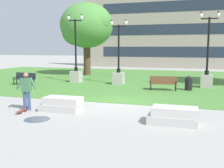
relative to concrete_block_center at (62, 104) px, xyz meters
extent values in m
plane|color=#A3A09B|center=(1.96, 2.20, -0.31)|extent=(140.00, 140.00, 0.00)
cube|color=#4C8438|center=(1.96, 12.20, -0.30)|extent=(40.00, 20.00, 0.02)
cube|color=#BCB7B2|center=(-0.05, 0.00, -0.15)|extent=(1.80, 0.90, 0.32)
cube|color=beige|center=(0.06, 0.00, 0.17)|extent=(1.66, 0.83, 0.32)
cube|color=#BCB7B2|center=(4.85, -0.59, -0.15)|extent=(1.80, 0.90, 0.32)
cube|color=beige|center=(4.92, -0.59, 0.17)|extent=(1.66, 0.83, 0.32)
cylinder|color=#384C7A|center=(-1.50, -0.27, 0.12)|extent=(0.15, 0.15, 0.86)
cylinder|color=#384C7A|center=(-1.70, -0.29, 0.12)|extent=(0.15, 0.15, 0.86)
cube|color=#3D7047|center=(-1.60, -0.28, 0.85)|extent=(0.43, 0.29, 0.60)
cylinder|color=#3D7047|center=(-1.34, -0.13, 0.90)|extent=(0.34, 0.14, 0.54)
cylinder|color=#3D7047|center=(-1.85, -0.43, 0.90)|extent=(0.34, 0.14, 0.54)
sphere|color=#9E7051|center=(-1.60, -0.28, 1.29)|extent=(0.22, 0.22, 0.22)
cube|color=maroon|center=(-1.56, -0.65, -0.22)|extent=(0.30, 0.82, 0.02)
cube|color=maroon|center=(-1.50, -1.10, -0.20)|extent=(0.21, 0.14, 0.06)
cube|color=maroon|center=(-1.62, -0.21, -0.20)|extent=(0.21, 0.14, 0.06)
cylinder|color=silver|center=(-1.42, -0.86, -0.28)|extent=(0.04, 0.06, 0.06)
cylinder|color=silver|center=(-1.64, -0.88, -0.28)|extent=(0.04, 0.06, 0.06)
cylinder|color=silver|center=(-1.48, -0.42, -0.28)|extent=(0.04, 0.06, 0.06)
cylinder|color=silver|center=(-1.70, -0.45, -0.28)|extent=(0.04, 0.06, 0.06)
cylinder|color=#47515B|center=(-0.31, -1.51, -0.30)|extent=(1.02, 1.02, 0.01)
cube|color=brown|center=(3.74, 6.97, 0.15)|extent=(1.84, 0.64, 0.05)
cube|color=brown|center=(3.71, 7.22, 0.38)|extent=(1.80, 0.33, 0.46)
cube|color=black|center=(2.91, 6.88, 0.27)|extent=(0.10, 0.40, 0.04)
cube|color=black|center=(4.58, 7.07, 0.27)|extent=(0.10, 0.40, 0.04)
cylinder|color=black|center=(2.97, 6.72, -0.08)|extent=(0.07, 0.07, 0.41)
cylinder|color=black|center=(4.56, 6.90, -0.08)|extent=(0.07, 0.07, 0.41)
cylinder|color=black|center=(2.93, 7.04, -0.08)|extent=(0.07, 0.07, 0.41)
cylinder|color=black|center=(4.52, 7.22, -0.08)|extent=(0.07, 0.07, 0.41)
cube|color=#1E232D|center=(-6.52, 6.45, 0.15)|extent=(1.83, 0.58, 0.05)
cube|color=#1E232D|center=(-6.50, 6.69, 0.38)|extent=(1.80, 0.27, 0.46)
cube|color=black|center=(-7.36, 6.51, 0.27)|extent=(0.09, 0.40, 0.04)
cube|color=black|center=(-5.68, 6.38, 0.27)|extent=(0.09, 0.40, 0.04)
cylinder|color=black|center=(-7.33, 6.35, -0.08)|extent=(0.07, 0.07, 0.41)
cylinder|color=black|center=(-5.73, 6.22, -0.08)|extent=(0.07, 0.07, 0.41)
cylinder|color=black|center=(-7.30, 6.67, -0.08)|extent=(0.07, 0.07, 0.41)
cylinder|color=black|center=(-5.71, 6.54, -0.08)|extent=(0.07, 0.07, 0.41)
cube|color=#ADA89E|center=(6.52, 9.05, 0.16)|extent=(0.80, 0.80, 0.90)
cylinder|color=black|center=(6.52, 9.05, 0.76)|extent=(0.28, 0.28, 0.30)
cylinder|color=black|center=(6.52, 9.05, 2.58)|extent=(0.14, 0.14, 3.93)
cube|color=black|center=(6.52, 9.05, 4.45)|extent=(1.10, 0.08, 0.08)
ellipsoid|color=white|center=(5.97, 9.05, 4.69)|extent=(0.22, 0.22, 0.36)
cone|color=black|center=(5.97, 9.05, 4.88)|extent=(0.20, 0.20, 0.13)
ellipsoid|color=white|center=(7.07, 9.05, 4.69)|extent=(0.22, 0.22, 0.36)
cone|color=black|center=(7.07, 9.05, 4.88)|extent=(0.20, 0.20, 0.13)
cube|color=#ADA89E|center=(0.18, 8.89, 0.16)|extent=(0.80, 0.80, 0.90)
cylinder|color=black|center=(0.18, 8.89, 0.76)|extent=(0.28, 0.28, 0.30)
cylinder|color=black|center=(0.18, 8.89, 2.40)|extent=(0.14, 0.14, 3.56)
cube|color=black|center=(0.18, 8.89, 4.08)|extent=(1.10, 0.08, 0.08)
ellipsoid|color=white|center=(-0.37, 8.89, 4.32)|extent=(0.22, 0.22, 0.36)
cone|color=black|center=(-0.37, 8.89, 4.51)|extent=(0.20, 0.20, 0.13)
ellipsoid|color=white|center=(0.73, 8.89, 4.32)|extent=(0.22, 0.22, 0.36)
cone|color=black|center=(0.73, 8.89, 4.51)|extent=(0.20, 0.20, 0.13)
cube|color=#ADA89E|center=(-3.42, 9.05, 0.16)|extent=(0.80, 0.80, 0.90)
cylinder|color=black|center=(-3.42, 9.05, 0.76)|extent=(0.28, 0.28, 0.30)
cylinder|color=black|center=(-3.42, 9.05, 2.65)|extent=(0.14, 0.14, 4.08)
cube|color=black|center=(-3.42, 9.05, 4.60)|extent=(1.10, 0.08, 0.08)
ellipsoid|color=white|center=(-3.97, 9.05, 4.84)|extent=(0.22, 0.22, 0.36)
cone|color=black|center=(-3.97, 9.05, 5.03)|extent=(0.20, 0.20, 0.13)
ellipsoid|color=white|center=(-2.87, 9.05, 4.84)|extent=(0.22, 0.22, 0.36)
cone|color=black|center=(-2.87, 9.05, 5.03)|extent=(0.20, 0.20, 0.13)
cylinder|color=#4C3823|center=(-4.69, 14.54, 1.48)|extent=(0.70, 0.70, 3.53)
ellipsoid|color=#4C893D|center=(-4.69, 14.54, 4.69)|extent=(5.27, 5.27, 4.48)
sphere|color=#4C893D|center=(-6.14, 15.07, 4.16)|extent=(2.90, 2.90, 2.90)
sphere|color=#4C893D|center=(-3.38, 14.02, 4.95)|extent=(2.63, 2.63, 2.63)
cylinder|color=black|center=(5.34, 7.51, 0.11)|extent=(0.48, 0.48, 0.80)
cone|color=black|center=(5.34, 7.51, 0.59)|extent=(0.49, 0.49, 0.16)
cube|color=gray|center=(1.62, 26.70, 5.51)|extent=(22.54, 1.00, 11.63)
cube|color=#232D3D|center=(1.62, 26.19, 1.89)|extent=(16.90, 0.03, 1.40)
cube|color=#232D3D|center=(1.62, 26.19, 4.89)|extent=(16.90, 0.03, 1.40)
cube|color=#232D3D|center=(1.62, 26.19, 7.89)|extent=(16.90, 0.03, 1.40)
camera|label=1|loc=(5.42, -10.27, 2.52)|focal=42.00mm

